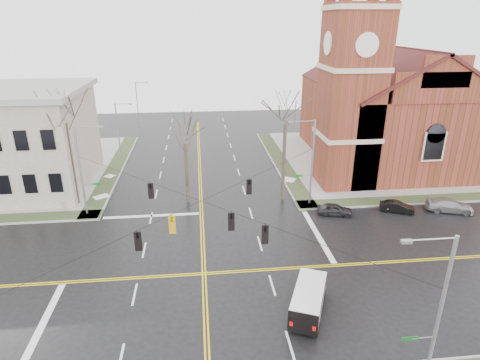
{
  "coord_description": "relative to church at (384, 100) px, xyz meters",
  "views": [
    {
      "loc": [
        -0.02,
        -26.29,
        18.22
      ],
      "look_at": [
        3.46,
        6.0,
        5.29
      ],
      "focal_mm": 30.0,
      "sensor_mm": 36.0,
      "label": 1
    }
  ],
  "objects": [
    {
      "name": "civic_building_a",
      "position": [
        -46.76,
        -4.78,
        -2.93
      ],
      "size": [
        18.0,
        14.0,
        11.0
      ],
      "primitive_type": "cube",
      "color": "gray",
      "rests_on": "ground"
    },
    {
      "name": "signal_pole_nw",
      "position": [
        -36.09,
        -13.28,
        -3.48
      ],
      "size": [
        2.75,
        0.22,
        9.0
      ],
      "color": "gray",
      "rests_on": "ground"
    },
    {
      "name": "span_wires",
      "position": [
        -24.76,
        -24.78,
        -2.23
      ],
      "size": [
        23.02,
        23.02,
        0.03
      ],
      "color": "black",
      "rests_on": "ground"
    },
    {
      "name": "streetlight_north_b",
      "position": [
        -35.42,
        23.22,
        -3.97
      ],
      "size": [
        2.3,
        0.2,
        8.0
      ],
      "color": "gray",
      "rests_on": "ground"
    },
    {
      "name": "parked_car_c",
      "position": [
        0.52,
        -16.46,
        -7.77
      ],
      "size": [
        4.92,
        3.14,
        1.33
      ],
      "primitive_type": "imported",
      "rotation": [
        0.0,
        0.0,
        1.27
      ],
      "color": "gray",
      "rests_on": "ground"
    },
    {
      "name": "road_markings",
      "position": [
        -24.76,
        -24.78,
        -8.43
      ],
      "size": [
        100.0,
        100.0,
        0.01
      ],
      "color": "gold",
      "rests_on": "ground"
    },
    {
      "name": "streetlight_north_a",
      "position": [
        -35.42,
        3.22,
        -3.97
      ],
      "size": [
        2.3,
        0.2,
        8.0
      ],
      "color": "gray",
      "rests_on": "ground"
    },
    {
      "name": "parked_car_a",
      "position": [
        -11.44,
        -15.99,
        -7.84
      ],
      "size": [
        3.69,
        2.19,
        1.18
      ],
      "primitive_type": "imported",
      "rotation": [
        0.0,
        0.0,
        1.32
      ],
      "color": "black",
      "rests_on": "ground"
    },
    {
      "name": "sidewalks",
      "position": [
        -24.76,
        -24.78,
        -8.36
      ],
      "size": [
        80.0,
        80.0,
        0.17
      ],
      "color": "gray",
      "rests_on": "ground"
    },
    {
      "name": "tree_ne",
      "position": [
        -15.9,
        -11.81,
        0.57
      ],
      "size": [
        4.0,
        4.0,
        12.46
      ],
      "color": "#372E23",
      "rests_on": "ground"
    },
    {
      "name": "traffic_signals",
      "position": [
        -24.76,
        -25.45,
        -2.98
      ],
      "size": [
        8.21,
        8.26,
        1.3
      ],
      "color": "black",
      "rests_on": "ground"
    },
    {
      "name": "signal_pole_se",
      "position": [
        -13.44,
        -36.28,
        -3.48
      ],
      "size": [
        2.75,
        0.22,
        9.0
      ],
      "color": "gray",
      "rests_on": "ground"
    },
    {
      "name": "cargo_van",
      "position": [
        -17.87,
        -29.8,
        -7.34
      ],
      "size": [
        3.63,
        5.16,
        1.84
      ],
      "rotation": [
        0.0,
        0.0,
        -0.41
      ],
      "color": "white",
      "rests_on": "ground"
    },
    {
      "name": "parked_car_b",
      "position": [
        -4.87,
        -16.04,
        -7.88
      ],
      "size": [
        3.58,
        2.38,
        1.11
      ],
      "primitive_type": "imported",
      "rotation": [
        0.0,
        0.0,
        1.18
      ],
      "color": "black",
      "rests_on": "ground"
    },
    {
      "name": "tree_nw_near",
      "position": [
        -26.13,
        -11.46,
        -1.38
      ],
      "size": [
        4.0,
        4.0,
        9.72
      ],
      "color": "#372E23",
      "rests_on": "ground"
    },
    {
      "name": "tree_nw_far",
      "position": [
        -37.81,
        -10.57,
        0.95
      ],
      "size": [
        4.0,
        4.0,
        12.99
      ],
      "color": "#372E23",
      "rests_on": "ground"
    },
    {
      "name": "ground",
      "position": [
        -24.76,
        -24.78,
        -8.43
      ],
      "size": [
        120.0,
        120.0,
        0.0
      ],
      "primitive_type": "plane",
      "color": "black",
      "rests_on": "ground"
    },
    {
      "name": "church",
      "position": [
        0.0,
        0.0,
        0.0
      ],
      "size": [
        24.28,
        27.48,
        27.5
      ],
      "color": "#5E2C18",
      "rests_on": "ground"
    },
    {
      "name": "signal_pole_ne",
      "position": [
        -13.44,
        -13.28,
        -3.48
      ],
      "size": [
        2.75,
        0.22,
        9.0
      ],
      "color": "gray",
      "rests_on": "ground"
    }
  ]
}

